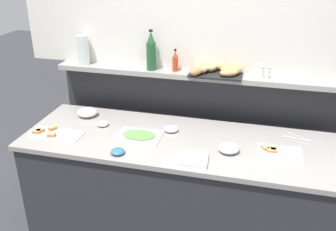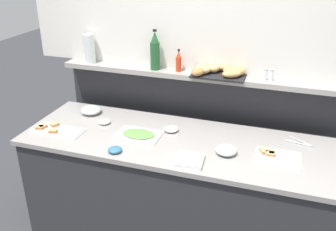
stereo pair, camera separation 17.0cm
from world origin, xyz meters
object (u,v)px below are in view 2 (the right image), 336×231
at_px(condiment_bowl_dark, 115,150).
at_px(wine_bottle_green, 155,52).
at_px(glass_bowl_large, 226,150).
at_px(napkin_stack, 190,160).
at_px(glass_bowl_medium, 91,110).
at_px(serving_tongs, 300,142).
at_px(water_carafe, 90,48).
at_px(cold_cuts_platter, 139,135).
at_px(sandwich_platter_front, 55,130).
at_px(bread_basket, 218,71).
at_px(pepper_shaker, 271,75).
at_px(hot_sauce_bottle, 179,62).
at_px(condiment_bowl_cream, 171,129).
at_px(sandwich_platter_rear, 276,157).
at_px(salt_shaker, 265,75).
at_px(condiment_bowl_red, 104,122).

distance_m(condiment_bowl_dark, wine_bottle_green, 0.89).
relative_size(glass_bowl_large, napkin_stack, 0.82).
height_order(glass_bowl_medium, serving_tongs, glass_bowl_medium).
height_order(serving_tongs, napkin_stack, napkin_stack).
bearing_deg(water_carafe, cold_cuts_platter, -38.71).
relative_size(sandwich_platter_front, bread_basket, 0.93).
relative_size(sandwich_platter_front, condiment_bowl_dark, 4.01).
height_order(napkin_stack, pepper_shaker, pepper_shaker).
bearing_deg(condiment_bowl_dark, glass_bowl_large, 16.34).
distance_m(cold_cuts_platter, serving_tongs, 1.13).
relative_size(sandwich_platter_front, hot_sauce_bottle, 2.14).
xyz_separation_m(serving_tongs, bread_basket, (-0.64, 0.25, 0.37)).
xyz_separation_m(sandwich_platter_front, condiment_bowl_cream, (0.81, 0.26, 0.01)).
bearing_deg(wine_bottle_green, sandwich_platter_front, -131.93).
xyz_separation_m(sandwich_platter_rear, wine_bottle_green, (-1.00, 0.51, 0.47)).
bearing_deg(salt_shaker, cold_cuts_platter, -147.75).
bearing_deg(glass_bowl_medium, glass_bowl_large, -14.22).
bearing_deg(salt_shaker, condiment_bowl_cream, -148.78).
height_order(sandwich_platter_front, water_carafe, water_carafe).
bearing_deg(glass_bowl_medium, wine_bottle_green, 29.80).
xyz_separation_m(sandwich_platter_front, napkin_stack, (1.05, -0.11, 0.00)).
relative_size(glass_bowl_medium, condiment_bowl_dark, 1.72).
height_order(salt_shaker, bread_basket, salt_shaker).
xyz_separation_m(sandwich_platter_rear, condiment_bowl_dark, (-1.01, -0.25, 0.01)).
height_order(sandwich_platter_front, pepper_shaker, pepper_shaker).
distance_m(glass_bowl_large, hot_sauce_bottle, 0.85).
xyz_separation_m(condiment_bowl_red, wine_bottle_green, (0.27, 0.40, 0.47)).
xyz_separation_m(condiment_bowl_dark, hot_sauce_bottle, (0.20, 0.77, 0.40)).
distance_m(glass_bowl_medium, condiment_bowl_red, 0.23).
bearing_deg(cold_cuts_platter, sandwich_platter_front, -168.64).
bearing_deg(sandwich_platter_rear, pepper_shaker, 101.87).
relative_size(sandwich_platter_rear, condiment_bowl_cream, 2.74).
height_order(sandwich_platter_rear, wine_bottle_green, wine_bottle_green).
xyz_separation_m(sandwich_platter_front, pepper_shaker, (1.45, 0.63, 0.37)).
bearing_deg(wine_bottle_green, water_carafe, 179.42).
bearing_deg(salt_shaker, sandwich_platter_front, -155.99).
bearing_deg(condiment_bowl_cream, serving_tongs, 6.94).
bearing_deg(cold_cuts_platter, pepper_shaker, 30.88).
distance_m(glass_bowl_large, pepper_shaker, 0.69).
height_order(cold_cuts_platter, wine_bottle_green, wine_bottle_green).
xyz_separation_m(glass_bowl_medium, water_carafe, (-0.12, 0.27, 0.43)).
bearing_deg(hot_sauce_bottle, glass_bowl_medium, -157.26).
distance_m(glass_bowl_large, bread_basket, 0.68).
height_order(glass_bowl_large, bread_basket, bread_basket).
bearing_deg(napkin_stack, cold_cuts_platter, 152.48).
relative_size(sandwich_platter_front, water_carafe, 1.58).
xyz_separation_m(condiment_bowl_cream, water_carafe, (-0.83, 0.36, 0.44)).
relative_size(serving_tongs, pepper_shaker, 2.12).
height_order(cold_cuts_platter, hot_sauce_bottle, hot_sauce_bottle).
relative_size(serving_tongs, napkin_stack, 1.09).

